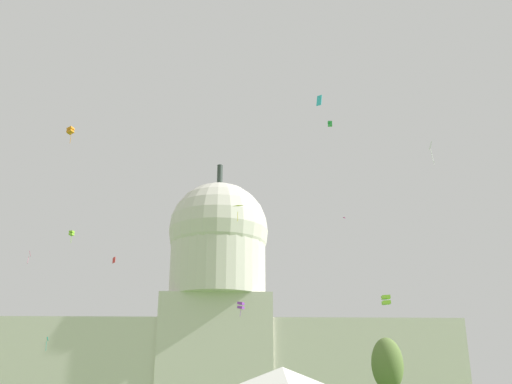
% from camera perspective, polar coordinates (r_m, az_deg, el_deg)
% --- Properties ---
extents(capitol_building, '(143.96, 31.36, 73.82)m').
position_cam_1_polar(capitol_building, '(177.32, -3.93, -12.05)').
color(capitol_building, beige).
rests_on(capitol_building, ground_plane).
extents(tree_east_far, '(8.23, 8.17, 12.88)m').
position_cam_1_polar(tree_east_far, '(115.09, 12.94, -16.38)').
color(tree_east_far, brown).
rests_on(tree_east_far, ground_plane).
extents(kite_lime_mid, '(0.97, 0.98, 2.32)m').
position_cam_1_polar(kite_lime_mid, '(111.78, -17.87, -3.93)').
color(kite_lime_mid, '#8CD133').
extents(kite_turquoise_low, '(0.54, 0.54, 2.67)m').
position_cam_1_polar(kite_turquoise_low, '(120.73, -20.06, -13.72)').
color(kite_turquoise_low, teal).
extents(kite_red_mid, '(0.83, 0.98, 1.53)m').
position_cam_1_polar(kite_red_mid, '(137.48, -13.95, -6.59)').
color(kite_red_mid, red).
extents(kite_orange_high, '(1.32, 1.28, 3.05)m').
position_cam_1_polar(kite_orange_high, '(105.80, -17.98, 5.84)').
color(kite_orange_high, orange).
extents(kite_yellow_mid, '(1.73, 1.03, 2.46)m').
position_cam_1_polar(kite_yellow_mid, '(93.16, -1.84, -1.54)').
color(kite_yellow_mid, yellow).
extents(kite_white_high, '(0.63, 1.14, 4.33)m').
position_cam_1_polar(kite_white_high, '(103.52, 16.99, 4.26)').
color(kite_white_high, white).
extents(kite_cyan_high, '(0.72, 1.01, 1.61)m').
position_cam_1_polar(kite_cyan_high, '(81.25, 6.30, 9.04)').
color(kite_cyan_high, '#33BCDB').
extents(kite_green_high, '(0.99, 1.01, 1.13)m').
position_cam_1_polar(kite_green_high, '(128.79, 7.36, 6.75)').
color(kite_green_high, green).
extents(kite_pink_mid, '(0.66, 1.18, 2.48)m').
position_cam_1_polar(kite_pink_mid, '(114.16, -21.59, -5.78)').
color(kite_pink_mid, pink).
extents(kite_violet_mid, '(1.47, 1.45, 2.78)m').
position_cam_1_polar(kite_violet_mid, '(110.50, -1.52, -11.22)').
color(kite_violet_mid, purple).
extents(kite_magenta_high, '(1.17, 1.58, 0.38)m').
position_cam_1_polar(kite_magenta_high, '(161.43, 8.61, -2.62)').
color(kite_magenta_high, '#D1339E').
extents(kite_lime_low, '(1.02, 1.00, 1.17)m').
position_cam_1_polar(kite_lime_low, '(74.07, 12.81, -10.42)').
color(kite_lime_low, '#8CD133').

